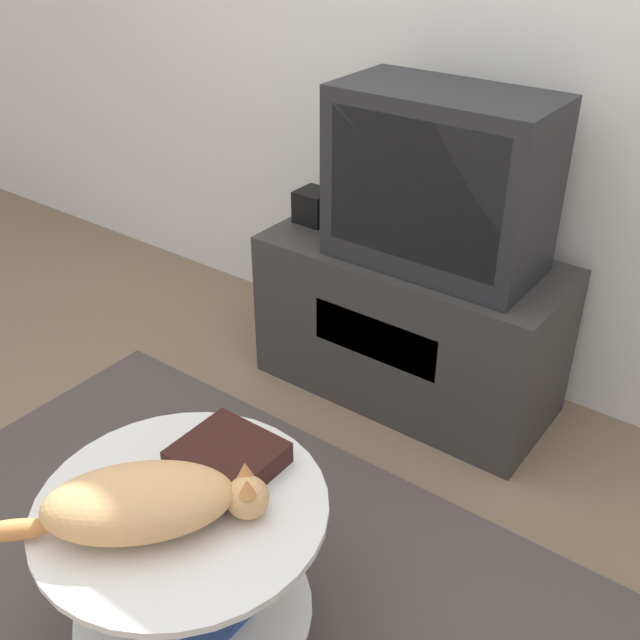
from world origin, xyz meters
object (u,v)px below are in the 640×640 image
object	(u,v)px
speaker	(314,206)
cat	(143,502)
dvd_box	(228,457)
tv	(440,181)

from	to	relation	value
speaker	cat	xyz separation A→B (m)	(0.56, -1.32, -0.07)
dvd_box	cat	distance (m)	0.24
cat	speaker	bearing A→B (deg)	67.22
tv	speaker	size ratio (longest dim) A/B	5.70
dvd_box	cat	xyz separation A→B (m)	(-0.01, -0.23, 0.04)
speaker	cat	distance (m)	1.43
tv	dvd_box	size ratio (longest dim) A/B	3.04
speaker	cat	world-z (taller)	speaker
tv	speaker	xyz separation A→B (m)	(-0.50, 0.03, -0.22)
speaker	cat	size ratio (longest dim) A/B	0.25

